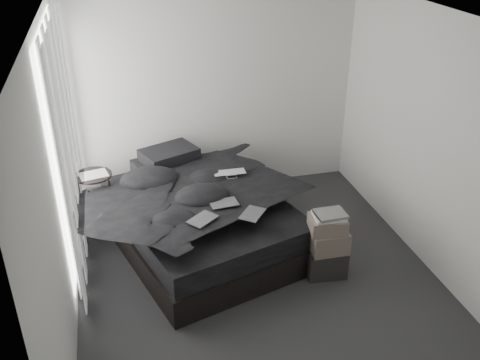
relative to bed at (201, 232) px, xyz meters
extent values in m
cube|color=#2F2E31|center=(0.45, -0.79, -0.15)|extent=(3.60, 4.20, 0.01)
cube|color=white|center=(0.45, -0.79, 2.45)|extent=(3.60, 4.20, 0.01)
cube|color=silver|center=(0.45, 1.31, 1.15)|extent=(3.60, 0.01, 2.60)
cube|color=silver|center=(0.45, -2.89, 1.15)|extent=(3.60, 0.01, 2.60)
cube|color=silver|center=(-1.35, -0.79, 1.15)|extent=(0.01, 4.20, 2.60)
cube|color=silver|center=(2.25, -0.79, 1.15)|extent=(0.01, 4.20, 2.60)
cube|color=white|center=(-1.33, 0.11, 1.20)|extent=(0.02, 2.00, 2.30)
cube|color=white|center=(-1.28, 0.11, 1.13)|extent=(0.06, 2.12, 2.48)
cube|color=black|center=(0.00, 0.00, 0.00)|extent=(2.26, 2.63, 0.30)
cube|color=black|center=(0.00, 0.00, 0.27)|extent=(2.18, 2.55, 0.24)
imported|color=black|center=(0.02, -0.05, 0.52)|extent=(2.13, 2.30, 0.26)
cube|color=black|center=(-0.30, 0.82, 0.47)|extent=(0.78, 0.63, 0.15)
cube|color=black|center=(-0.22, 0.82, 0.61)|extent=(0.75, 0.64, 0.14)
imported|color=silver|center=(0.38, 0.17, 0.67)|extent=(0.36, 0.24, 0.03)
cube|color=black|center=(-0.09, -0.65, 0.66)|extent=(0.34, 0.32, 0.01)
cube|color=black|center=(0.18, -0.40, 0.66)|extent=(0.30, 0.21, 0.01)
cube|color=black|center=(0.40, -0.67, 0.67)|extent=(0.32, 0.34, 0.01)
cylinder|color=black|center=(-1.11, 0.46, 0.24)|extent=(0.44, 0.44, 0.77)
cube|color=white|center=(-1.10, 0.45, 0.63)|extent=(0.34, 0.28, 0.02)
cube|color=black|center=(-0.49, -0.10, -0.07)|extent=(0.22, 0.27, 0.16)
cube|color=black|center=(1.14, -0.85, 0.00)|extent=(0.43, 0.35, 0.30)
cube|color=#6F6257|center=(1.15, -0.86, 0.26)|extent=(0.38, 0.30, 0.23)
cube|color=#6F6257|center=(1.13, -0.85, 0.45)|extent=(0.39, 0.33, 0.16)
cube|color=silver|center=(1.14, -0.85, 0.54)|extent=(0.32, 0.27, 0.03)
cube|color=silver|center=(1.15, -0.86, 0.57)|extent=(0.30, 0.24, 0.03)
camera|label=1|loc=(-0.81, -5.00, 3.32)|focal=40.00mm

